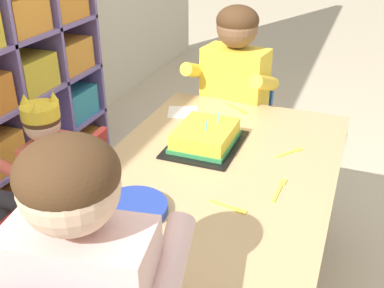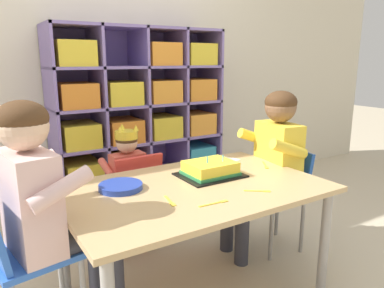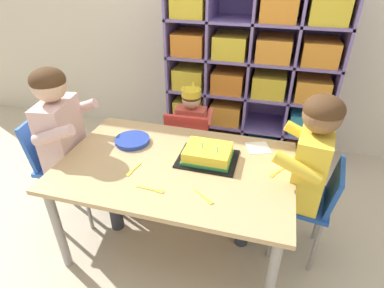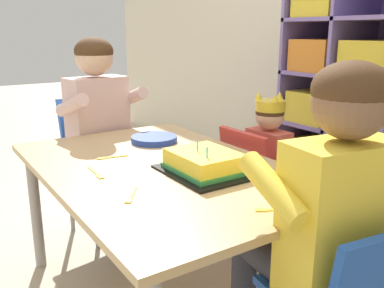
# 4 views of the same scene
# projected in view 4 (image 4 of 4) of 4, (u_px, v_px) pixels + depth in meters

# --- Properties ---
(activity_table) EXTENTS (1.26, 0.82, 0.59)m
(activity_table) POSITION_uv_depth(u_px,v_px,m) (161.00, 181.00, 1.60)
(activity_table) COLOR tan
(activity_table) RESTS_ON ground
(classroom_chair_blue) EXTENTS (0.34, 0.33, 0.65)m
(classroom_chair_blue) POSITION_uv_depth(u_px,v_px,m) (257.00, 184.00, 2.02)
(classroom_chair_blue) COLOR red
(classroom_chair_blue) RESTS_ON ground
(child_with_crown) EXTENTS (0.30, 0.31, 0.81)m
(child_with_crown) POSITION_uv_depth(u_px,v_px,m) (274.00, 155.00, 2.04)
(child_with_crown) COLOR #D15647
(child_with_crown) RESTS_ON ground
(classroom_chair_adult_side) EXTENTS (0.39, 0.35, 0.74)m
(classroom_chair_adult_side) POSITION_uv_depth(u_px,v_px,m) (95.00, 152.00, 2.28)
(classroom_chair_adult_side) COLOR blue
(classroom_chair_adult_side) RESTS_ON ground
(adult_helper_seated) EXTENTS (0.46, 0.44, 1.06)m
(adult_helper_seated) POSITION_uv_depth(u_px,v_px,m) (104.00, 118.00, 2.14)
(adult_helper_seated) COLOR beige
(adult_helper_seated) RESTS_ON ground
(guest_at_table_side) EXTENTS (0.45, 0.43, 1.02)m
(guest_at_table_side) POSITION_uv_depth(u_px,v_px,m) (324.00, 207.00, 1.13)
(guest_at_table_side) COLOR yellow
(guest_at_table_side) RESTS_ON ground
(birthday_cake_on_tray) EXTENTS (0.33, 0.26, 0.11)m
(birthday_cake_on_tray) POSITION_uv_depth(u_px,v_px,m) (205.00, 164.00, 1.50)
(birthday_cake_on_tray) COLOR black
(birthday_cake_on_tray) RESTS_ON activity_table
(paper_plate_stack) EXTENTS (0.21, 0.21, 0.03)m
(paper_plate_stack) POSITION_uv_depth(u_px,v_px,m) (154.00, 139.00, 1.92)
(paper_plate_stack) COLOR #233DA3
(paper_plate_stack) RESTS_ON activity_table
(paper_napkin_square) EXTENTS (0.17, 0.17, 0.00)m
(paper_napkin_square) POSITION_uv_depth(u_px,v_px,m) (298.00, 183.00, 1.40)
(paper_napkin_square) COLOR white
(paper_napkin_square) RESTS_ON activity_table
(fork_beside_plate_stack) EXTENTS (0.09, 0.13, 0.00)m
(fork_beside_plate_stack) POSITION_uv_depth(u_px,v_px,m) (277.00, 210.00, 1.19)
(fork_beside_plate_stack) COLOR yellow
(fork_beside_plate_stack) RESTS_ON activity_table
(fork_near_child_seat) EXTENTS (0.04, 0.13, 0.00)m
(fork_near_child_seat) POSITION_uv_depth(u_px,v_px,m) (110.00, 157.00, 1.68)
(fork_near_child_seat) COLOR yellow
(fork_near_child_seat) RESTS_ON activity_table
(fork_near_cake_tray) EXTENTS (0.14, 0.02, 0.00)m
(fork_near_cake_tray) POSITION_uv_depth(u_px,v_px,m) (96.00, 173.00, 1.49)
(fork_near_cake_tray) COLOR yellow
(fork_near_cake_tray) RESTS_ON activity_table
(fork_scattered_mid_table) EXTENTS (0.11, 0.09, 0.00)m
(fork_scattered_mid_table) POSITION_uv_depth(u_px,v_px,m) (131.00, 196.00, 1.29)
(fork_scattered_mid_table) COLOR yellow
(fork_scattered_mid_table) RESTS_ON activity_table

